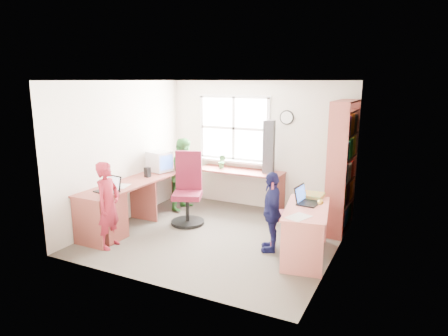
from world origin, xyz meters
The scene contains 19 objects.
room centered at (0.01, 0.10, 1.22)m, with size 3.64×3.44×2.44m.
l_desk centered at (-1.31, -0.28, 0.46)m, with size 2.38×2.95×0.75m.
right_desk centered at (1.44, -0.11, 0.51)m, with size 0.77×1.31×0.71m.
bookshelf centered at (1.65, 1.19, 1.00)m, with size 0.30×1.02×2.10m.
swivel_chair centered at (-0.73, 0.34, 0.53)m, with size 0.74×0.74×1.22m.
wooden_chair centered at (1.02, 0.04, 0.56)m, with size 0.57×0.57×1.03m.
crt_monitor centered at (-1.53, 0.66, 0.94)m, with size 0.45×0.42×0.38m.
laptop_left centered at (-1.44, -0.78, 0.80)m, with size 0.38×0.33×0.23m.
laptop_right centered at (1.36, 0.09, 0.77)m, with size 0.33×0.39×0.25m.
speaker_a centered at (-1.47, 0.22, 0.84)m, with size 0.10×0.10×0.17m.
speaker_b centered at (-1.47, 0.89, 0.83)m, with size 0.10×0.10×0.17m.
cd_tower centered at (0.30, 1.46, 1.23)m, with size 0.21×0.19×0.95m.
game_box centered at (1.38, 0.39, 0.74)m, with size 0.32×0.32×0.06m.
paper_a centered at (-1.47, -0.46, 0.75)m, with size 0.27×0.33×0.00m.
paper_b centered at (1.44, -0.53, 0.71)m, with size 0.32×0.38×0.00m.
potted_plant centered at (-0.62, 1.40, 0.89)m, with size 0.15×0.12×0.27m, color #2F763C.
person_red centered at (-1.22, -1.06, 0.64)m, with size 0.47×0.31×1.28m, color maroon.
person_green centered at (-1.17, 0.97, 0.68)m, with size 0.66×0.51×1.35m, color #2E752E.
person_navy centered at (0.94, -0.12, 0.58)m, with size 0.68×0.28×1.16m, color #141541.
Camera 1 is at (2.73, -5.25, 2.41)m, focal length 32.00 mm.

